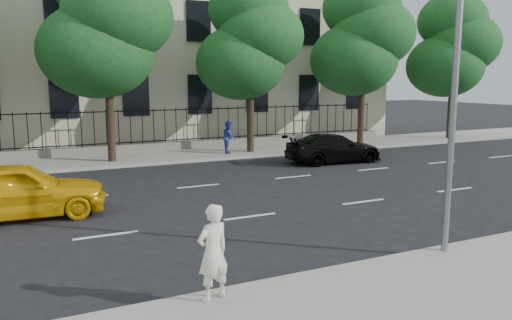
{
  "coord_description": "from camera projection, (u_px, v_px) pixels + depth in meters",
  "views": [
    {
      "loc": [
        -5.81,
        -10.0,
        3.91
      ],
      "look_at": [
        0.43,
        3.0,
        1.54
      ],
      "focal_mm": 35.0,
      "sensor_mm": 36.0,
      "label": 1
    }
  ],
  "objects": [
    {
      "name": "ground",
      "position": [
        294.0,
        242.0,
        12.01
      ],
      "size": [
        120.0,
        120.0,
        0.0
      ],
      "primitive_type": "plane",
      "color": "black",
      "rests_on": "ground"
    },
    {
      "name": "near_sidewalk",
      "position": [
        412.0,
        307.0,
        8.44
      ],
      "size": [
        60.0,
        4.0,
        0.15
      ],
      "primitive_type": "cube",
      "color": "gray",
      "rests_on": "ground"
    },
    {
      "name": "far_sidewalk",
      "position": [
        151.0,
        157.0,
        24.46
      ],
      "size": [
        60.0,
        4.0,
        0.15
      ],
      "primitive_type": "cube",
      "color": "gray",
      "rests_on": "ground"
    },
    {
      "name": "lane_markings",
      "position": [
        221.0,
        199.0,
        16.24
      ],
      "size": [
        49.6,
        4.62,
        0.01
      ],
      "primitive_type": null,
      "color": "silver",
      "rests_on": "ground"
    },
    {
      "name": "iron_fence",
      "position": [
        143.0,
        142.0,
        25.87
      ],
      "size": [
        30.0,
        0.5,
        2.2
      ],
      "color": "slate",
      "rests_on": "far_sidewalk"
    },
    {
      "name": "street_light",
      "position": [
        439.0,
        20.0,
        10.67
      ],
      "size": [
        0.25,
        3.32,
        8.05
      ],
      "color": "slate",
      "rests_on": "near_sidewalk"
    },
    {
      "name": "tree_c",
      "position": [
        106.0,
        21.0,
        22.02
      ],
      "size": [
        5.89,
        5.5,
        9.8
      ],
      "color": "#382619",
      "rests_on": "far_sidewalk"
    },
    {
      "name": "tree_d",
      "position": [
        250.0,
        39.0,
        25.1
      ],
      "size": [
        5.34,
        4.94,
        8.84
      ],
      "color": "#382619",
      "rests_on": "far_sidewalk"
    },
    {
      "name": "tree_e",
      "position": [
        362.0,
        37.0,
        28.03
      ],
      "size": [
        5.71,
        5.31,
        9.46
      ],
      "color": "#382619",
      "rests_on": "far_sidewalk"
    },
    {
      "name": "tree_f",
      "position": [
        453.0,
        46.0,
        31.07
      ],
      "size": [
        5.52,
        5.12,
        9.01
      ],
      "color": "#382619",
      "rests_on": "far_sidewalk"
    },
    {
      "name": "yellow_taxi",
      "position": [
        17.0,
        190.0,
        13.95
      ],
      "size": [
        4.81,
        2.11,
        1.61
      ],
      "primitive_type": "imported",
      "rotation": [
        0.0,
        0.0,
        1.53
      ],
      "color": "#E9AD0C",
      "rests_on": "ground"
    },
    {
      "name": "black_sedan",
      "position": [
        334.0,
        148.0,
        23.3
      ],
      "size": [
        4.76,
        2.19,
        1.35
      ],
      "primitive_type": "imported",
      "rotation": [
        0.0,
        0.0,
        1.51
      ],
      "color": "black",
      "rests_on": "ground"
    },
    {
      "name": "woman_near",
      "position": [
        213.0,
        252.0,
        8.45
      ],
      "size": [
        0.7,
        0.56,
        1.68
      ],
      "primitive_type": "imported",
      "rotation": [
        0.0,
        0.0,
        3.42
      ],
      "color": "white",
      "rests_on": "near_sidewalk"
    },
    {
      "name": "pedestrian_far",
      "position": [
        229.0,
        137.0,
        25.17
      ],
      "size": [
        0.83,
        0.94,
        1.62
      ],
      "primitive_type": "imported",
      "rotation": [
        0.0,
        0.0,
        1.25
      ],
      "color": "#2D3699",
      "rests_on": "far_sidewalk"
    }
  ]
}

